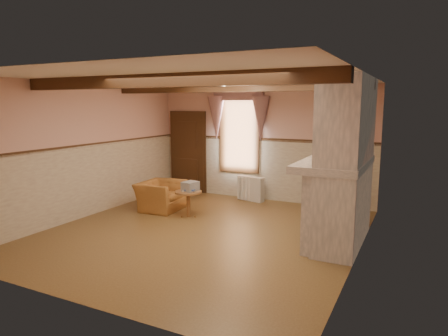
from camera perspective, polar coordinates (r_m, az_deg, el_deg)
The scene contains 26 objects.
floor at distance 7.52m, azimuth -3.10°, elevation -9.16°, with size 5.50×6.00×0.01m, color brown.
ceiling at distance 7.15m, azimuth -3.30°, elevation 12.66°, with size 5.50×6.00×0.01m, color silver.
wall_back at distance 9.90m, azimuth 5.45°, elevation 3.52°, with size 5.50×0.02×2.80m, color #D5A093.
wall_front at distance 4.87m, azimuth -21.01°, elevation -2.80°, with size 5.50×0.02×2.80m, color #D5A093.
wall_left at distance 8.89m, azimuth -18.81°, elevation 2.45°, with size 0.02×6.00×2.80m, color #D5A093.
wall_right at distance 6.32m, azimuth 19.01°, elevation -0.08°, with size 0.02×6.00×2.80m, color #D5A093.
wainscot at distance 7.32m, azimuth -3.15°, elevation -3.58°, with size 5.50×6.00×1.50m, color beige, non-canonical shape.
chair_rail at distance 7.19m, azimuth -3.21°, elevation 2.26°, with size 5.50×6.00×0.08m, color black, non-canonical shape.
firebox at distance 7.23m, azimuth 13.33°, elevation -6.43°, with size 0.20×0.95×0.90m, color black.
armchair at distance 9.10m, azimuth -9.01°, elevation -3.93°, with size 0.98×0.86×0.64m, color #9E662D.
side_table at distance 8.48m, azimuth -5.10°, elevation -5.13°, with size 0.57×0.57×0.55m, color brown.
book_stack at distance 8.41m, azimuth -4.84°, elevation -2.62°, with size 0.26×0.32×0.20m, color #B7AD8C.
radiator at distance 9.86m, azimuth 3.83°, elevation -2.96°, with size 0.70×0.18×0.60m, color silver.
bowl at distance 6.99m, azimuth 15.61°, elevation 1.45°, with size 0.36×0.36×0.09m, color brown.
mantel_clock at distance 7.76m, azimuth 16.76°, elevation 2.54°, with size 0.14×0.24×0.20m, color black.
oil_lamp at distance 7.52m, azimuth 16.45°, elevation 2.66°, with size 0.11×0.11×0.28m, color #C47D37.
candle_red at distance 6.31m, azimuth 14.41°, elevation 1.04°, with size 0.06×0.06×0.16m, color #B3162E.
jar_yellow at distance 6.72m, azimuth 15.17°, elevation 1.31°, with size 0.06×0.06×0.12m, color yellow.
fireplace at distance 6.95m, azimuth 17.02°, elevation 0.81°, with size 0.85×2.00×2.80m, color gray.
mantel at distance 6.99m, azimuth 15.55°, elevation 0.59°, with size 1.05×2.05×0.12m, color gray.
overmantel_mirror at distance 6.97m, azimuth 14.27°, elevation 5.66°, with size 0.06×1.44×1.04m, color silver.
door at distance 10.82m, azimuth -5.13°, elevation 2.13°, with size 1.10×0.10×2.10m, color black.
window at distance 10.09m, azimuth 2.22°, elevation 5.08°, with size 1.06×0.08×2.02m, color white.
window_drapes at distance 9.98m, azimuth 2.03°, elevation 8.49°, with size 1.30×0.14×1.40m, color gray.
ceiling_beam_front at distance 6.14m, azimuth -9.00°, elevation 12.23°, with size 5.50×0.18×0.20m, color black.
ceiling_beam_back at distance 8.21m, azimuth 0.96°, elevation 11.51°, with size 5.50×0.18×0.20m, color black.
Camera 1 is at (3.55, -6.20, 2.35)m, focal length 32.00 mm.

